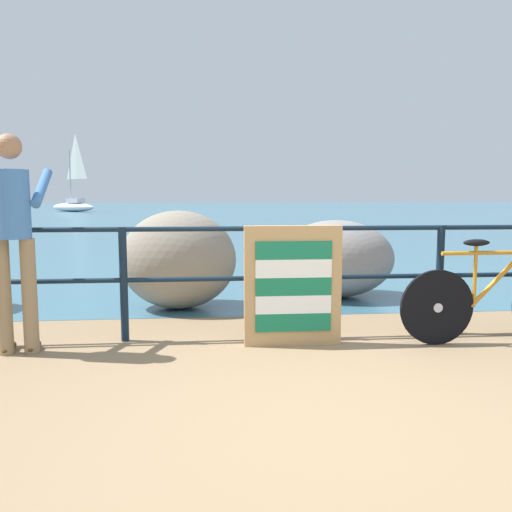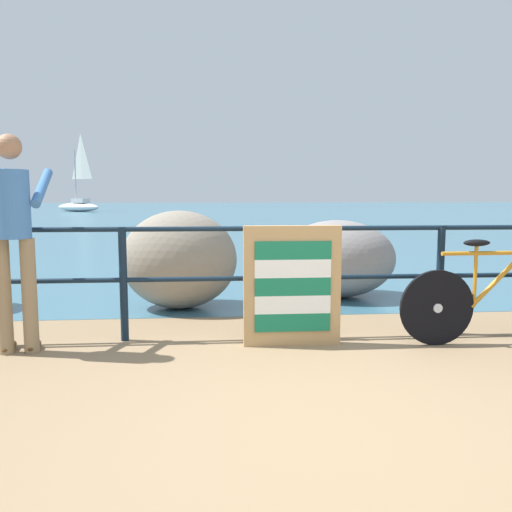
{
  "view_description": "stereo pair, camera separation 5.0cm",
  "coord_description": "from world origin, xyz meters",
  "px_view_note": "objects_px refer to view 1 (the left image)",
  "views": [
    {
      "loc": [
        -0.71,
        -2.78,
        1.3
      ],
      "look_at": [
        -0.24,
        2.26,
        0.71
      ],
      "focal_mm": 36.62,
      "sensor_mm": 36.0,
      "label": 1
    },
    {
      "loc": [
        -0.66,
        -2.79,
        1.3
      ],
      "look_at": [
        -0.24,
        2.26,
        0.71
      ],
      "focal_mm": 36.62,
      "sensor_mm": 36.0,
      "label": 2
    }
  ],
  "objects_px": {
    "breakwater_boulder_right": "(335,259)",
    "bicycle": "(494,299)",
    "person_at_railing": "(14,233)",
    "sailboat": "(73,203)",
    "folded_deckchair_stack": "(293,286)",
    "breakwater_boulder_main": "(179,260)"
  },
  "relations": [
    {
      "from": "bicycle",
      "to": "folded_deckchair_stack",
      "type": "relative_size",
      "value": 1.63
    },
    {
      "from": "breakwater_boulder_main",
      "to": "person_at_railing",
      "type": "bearing_deg",
      "value": -127.19
    },
    {
      "from": "folded_deckchair_stack",
      "to": "bicycle",
      "type": "bearing_deg",
      "value": -3.1
    },
    {
      "from": "sailboat",
      "to": "person_at_railing",
      "type": "bearing_deg",
      "value": 137.53
    },
    {
      "from": "bicycle",
      "to": "breakwater_boulder_right",
      "type": "distance_m",
      "value": 2.35
    },
    {
      "from": "folded_deckchair_stack",
      "to": "sailboat",
      "type": "bearing_deg",
      "value": 106.35
    },
    {
      "from": "person_at_railing",
      "to": "sailboat",
      "type": "xyz_separation_m",
      "value": [
        -9.11,
        38.88,
        -0.28
      ]
    },
    {
      "from": "person_at_railing",
      "to": "folded_deckchair_stack",
      "type": "height_order",
      "value": "person_at_railing"
    },
    {
      "from": "person_at_railing",
      "to": "breakwater_boulder_right",
      "type": "xyz_separation_m",
      "value": [
        3.18,
        2.1,
        -0.5
      ]
    },
    {
      "from": "sailboat",
      "to": "breakwater_boulder_right",
      "type": "bearing_deg",
      "value": 142.82
    },
    {
      "from": "bicycle",
      "to": "sailboat",
      "type": "relative_size",
      "value": 0.28
    },
    {
      "from": "breakwater_boulder_main",
      "to": "breakwater_boulder_right",
      "type": "distance_m",
      "value": 2.02
    },
    {
      "from": "breakwater_boulder_main",
      "to": "sailboat",
      "type": "height_order",
      "value": "sailboat"
    },
    {
      "from": "bicycle",
      "to": "breakwater_boulder_main",
      "type": "bearing_deg",
      "value": 147.25
    },
    {
      "from": "bicycle",
      "to": "breakwater_boulder_right",
      "type": "height_order",
      "value": "breakwater_boulder_right"
    },
    {
      "from": "folded_deckchair_stack",
      "to": "breakwater_boulder_main",
      "type": "bearing_deg",
      "value": 123.68
    },
    {
      "from": "person_at_railing",
      "to": "breakwater_boulder_right",
      "type": "height_order",
      "value": "person_at_railing"
    },
    {
      "from": "person_at_railing",
      "to": "folded_deckchair_stack",
      "type": "distance_m",
      "value": 2.33
    },
    {
      "from": "person_at_railing",
      "to": "breakwater_boulder_main",
      "type": "relative_size",
      "value": 1.35
    },
    {
      "from": "breakwater_boulder_right",
      "to": "bicycle",
      "type": "bearing_deg",
      "value": -68.03
    },
    {
      "from": "breakwater_boulder_main",
      "to": "folded_deckchair_stack",
      "type": "bearing_deg",
      "value": -56.32
    },
    {
      "from": "bicycle",
      "to": "person_at_railing",
      "type": "distance_m",
      "value": 4.1
    }
  ]
}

